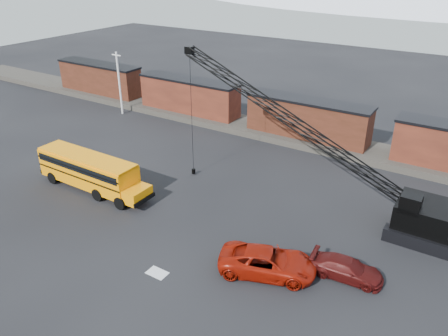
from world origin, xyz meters
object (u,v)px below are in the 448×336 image
object	(u,v)px
school_bus	(91,171)
maroon_suv	(347,269)
crawler_crane	(303,129)
red_pickup	(268,262)

from	to	relation	value
school_bus	maroon_suv	size ratio (longest dim) A/B	2.50
maroon_suv	crawler_crane	size ratio (longest dim) A/B	0.20
school_bus	crawler_crane	size ratio (longest dim) A/B	0.49
red_pickup	maroon_suv	distance (m)	5.09
maroon_suv	crawler_crane	world-z (taller)	crawler_crane
school_bus	maroon_suv	distance (m)	22.84
crawler_crane	school_bus	bearing A→B (deg)	-154.54
school_bus	red_pickup	world-z (taller)	school_bus
school_bus	maroon_suv	xyz separation A→B (m)	(22.81, 0.55, -1.12)
red_pickup	crawler_crane	distance (m)	11.28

